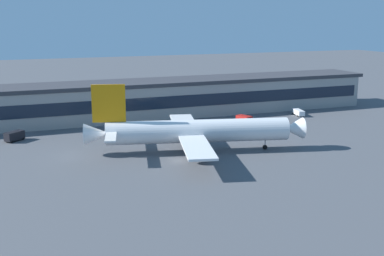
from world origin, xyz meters
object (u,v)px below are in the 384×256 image
(airliner, at_px, (194,131))
(follow_me_car, at_px, (119,127))
(belt_loader, at_px, (298,112))
(pushback_tractor, at_px, (244,118))
(crew_van, at_px, (15,136))

(airliner, height_order, follow_me_car, airliner)
(follow_me_car, height_order, belt_loader, belt_loader)
(follow_me_car, xyz_separation_m, pushback_tractor, (39.51, -0.77, -0.04))
(follow_me_car, bearing_deg, belt_loader, 0.70)
(pushback_tractor, height_order, belt_loader, belt_loader)
(airliner, height_order, crew_van, airliner)
(belt_loader, bearing_deg, airliner, -149.18)
(airliner, xyz_separation_m, follow_me_car, (-12.04, 28.14, -3.99))
(follow_me_car, xyz_separation_m, belt_loader, (60.43, 0.73, 0.06))
(airliner, bearing_deg, pushback_tractor, 44.89)
(crew_van, bearing_deg, airliner, -33.73)
(pushback_tractor, bearing_deg, belt_loader, 4.11)
(airliner, bearing_deg, follow_me_car, 113.16)
(airliner, relative_size, follow_me_car, 11.50)
(airliner, distance_m, crew_van, 48.34)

